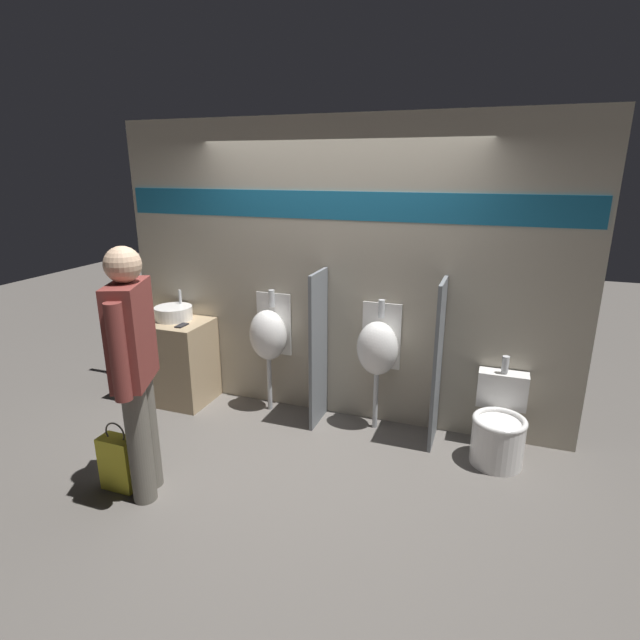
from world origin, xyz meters
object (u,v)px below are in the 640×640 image
(sink_basin, at_px, (174,313))
(toilet, at_px, (499,428))
(urinal_near_counter, at_px, (269,335))
(cell_phone, at_px, (182,325))
(person_in_vest, at_px, (134,365))
(shopping_bag, at_px, (119,462))
(urinal_far, at_px, (378,348))

(sink_basin, height_order, toilet, sink_basin)
(urinal_near_counter, height_order, toilet, urinal_near_counter)
(cell_phone, relative_size, person_in_vest, 0.08)
(urinal_near_counter, distance_m, toilet, 2.17)
(cell_phone, bearing_deg, urinal_near_counter, 16.58)
(cell_phone, bearing_deg, person_in_vest, -67.75)
(urinal_near_counter, height_order, person_in_vest, person_in_vest)
(toilet, bearing_deg, sink_basin, 178.05)
(cell_phone, relative_size, toilet, 0.17)
(person_in_vest, bearing_deg, shopping_bag, 74.06)
(cell_phone, bearing_deg, shopping_bag, -77.13)
(toilet, relative_size, person_in_vest, 0.45)
(sink_basin, height_order, cell_phone, sink_basin)
(sink_basin, height_order, shopping_bag, sink_basin)
(urinal_far, bearing_deg, toilet, -9.70)
(toilet, height_order, shopping_bag, toilet)
(person_in_vest, relative_size, shopping_bag, 3.38)
(urinal_far, height_order, shopping_bag, urinal_far)
(sink_basin, bearing_deg, toilet, -1.95)
(sink_basin, bearing_deg, shopping_bag, -71.17)
(sink_basin, height_order, urinal_far, urinal_far)
(toilet, xyz_separation_m, shopping_bag, (-2.60, -1.35, -0.06))
(sink_basin, distance_m, toilet, 3.16)
(urinal_near_counter, distance_m, urinal_far, 1.05)
(cell_phone, relative_size, shopping_bag, 0.26)
(cell_phone, bearing_deg, urinal_far, 7.29)
(urinal_far, bearing_deg, urinal_near_counter, 180.00)
(urinal_near_counter, xyz_separation_m, person_in_vest, (-0.28, -1.50, 0.23))
(urinal_near_counter, relative_size, toilet, 1.44)
(toilet, bearing_deg, cell_phone, -178.89)
(cell_phone, distance_m, urinal_far, 1.86)
(sink_basin, distance_m, person_in_vest, 1.60)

